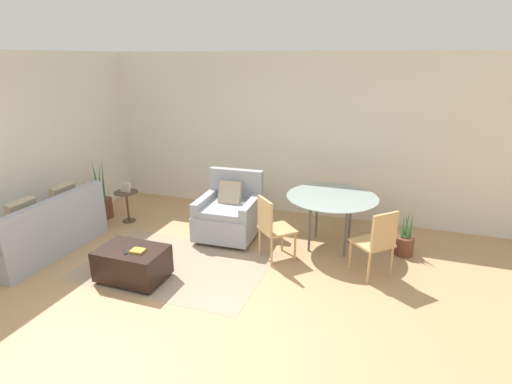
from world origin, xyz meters
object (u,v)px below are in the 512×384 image
at_px(book_stack, 138,251).
at_px(side_table, 127,201).
at_px(armchair, 229,214).
at_px(potted_plant, 101,204).
at_px(tv_remote_primary, 125,252).
at_px(ottoman, 133,263).
at_px(picture_frame, 125,187).
at_px(dining_chair_near_left, 272,225).
at_px(dining_chair_near_right, 377,240).
at_px(couch, 43,232).
at_px(potted_plant_small, 405,242).
at_px(dining_table, 332,201).

distance_m(book_stack, side_table, 2.09).
height_order(armchair, potted_plant, potted_plant).
xyz_separation_m(potted_plant, side_table, (0.55, -0.00, 0.13)).
xyz_separation_m(book_stack, tv_remote_primary, (-0.14, -0.05, -0.01)).
relative_size(armchair, book_stack, 5.87).
bearing_deg(book_stack, ottoman, 164.21).
bearing_deg(picture_frame, tv_remote_primary, -53.86).
bearing_deg(dining_chair_near_left, tv_remote_primary, -142.10).
distance_m(potted_plant, dining_chair_near_right, 4.64).
distance_m(couch, tv_remote_primary, 1.67).
bearing_deg(potted_plant_small, armchair, -174.57).
bearing_deg(book_stack, tv_remote_primary, -159.09).
distance_m(book_stack, tv_remote_primary, 0.15).
xyz_separation_m(potted_plant, dining_table, (3.92, 0.19, 0.47)).
relative_size(armchair, dining_table, 0.76).
bearing_deg(ottoman, book_stack, -15.79).
relative_size(couch, book_stack, 10.62).
height_order(ottoman, potted_plant, potted_plant).
bearing_deg(dining_table, side_table, -176.71).
xyz_separation_m(tv_remote_primary, side_table, (-1.20, 1.65, -0.06)).
distance_m(book_stack, potted_plant_small, 3.61).
distance_m(dining_table, potted_plant_small, 1.17).
bearing_deg(potted_plant, picture_frame, -0.35).
xyz_separation_m(ottoman, potted_plant_small, (3.19, 1.84, -0.05)).
height_order(armchair, dining_chair_near_right, armchair).
height_order(dining_chair_near_right, potted_plant_small, dining_chair_near_right).
bearing_deg(side_table, book_stack, -49.86).
bearing_deg(tv_remote_primary, dining_chair_near_left, 37.90).
height_order(couch, tv_remote_primary, couch).
height_order(couch, dining_table, couch).
relative_size(ottoman, dining_chair_near_left, 0.91).
relative_size(dining_chair_near_left, dining_chair_near_right, 1.00).
relative_size(ottoman, tv_remote_primary, 6.30).
height_order(dining_table, potted_plant_small, dining_table).
distance_m(dining_chair_near_left, dining_chair_near_right, 1.37).
bearing_deg(picture_frame, ottoman, -51.96).
xyz_separation_m(ottoman, dining_chair_near_left, (1.47, 1.07, 0.29)).
distance_m(tv_remote_primary, dining_chair_near_right, 3.08).
bearing_deg(picture_frame, dining_table, 3.29).
bearing_deg(book_stack, potted_plant_small, 31.50).
xyz_separation_m(couch, tv_remote_primary, (1.63, -0.31, 0.12)).
xyz_separation_m(armchair, tv_remote_primary, (-0.64, -1.69, 0.06)).
bearing_deg(potted_plant_small, book_stack, -148.50).
bearing_deg(picture_frame, couch, -107.79).
relative_size(potted_plant, picture_frame, 5.96).
xyz_separation_m(couch, side_table, (0.43, 1.34, 0.07)).
height_order(ottoman, tv_remote_primary, tv_remote_primary).
height_order(picture_frame, dining_chair_near_left, dining_chair_near_left).
distance_m(armchair, dining_table, 1.58).
bearing_deg(armchair, ottoman, -111.27).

